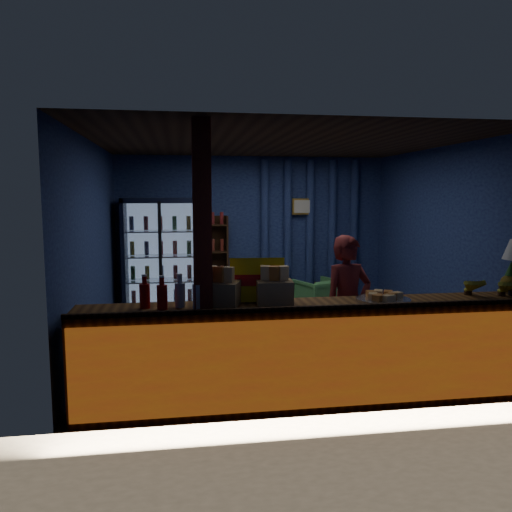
% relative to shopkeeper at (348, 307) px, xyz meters
% --- Properties ---
extents(ground, '(4.60, 4.60, 0.00)m').
position_rel_shopkeeper_xyz_m(ground, '(-0.50, 1.32, -0.76)').
color(ground, '#515154').
rests_on(ground, ground).
extents(room_walls, '(4.60, 4.60, 4.60)m').
position_rel_shopkeeper_xyz_m(room_walls, '(-0.50, 1.32, 0.81)').
color(room_walls, navy).
rests_on(room_walls, ground).
extents(counter, '(4.40, 0.57, 0.99)m').
position_rel_shopkeeper_xyz_m(counter, '(-0.50, -0.59, -0.29)').
color(counter, brown).
rests_on(counter, ground).
extents(support_post, '(0.16, 0.16, 2.60)m').
position_rel_shopkeeper_xyz_m(support_post, '(-1.55, -0.58, 0.54)').
color(support_post, maroon).
rests_on(support_post, ground).
extents(beverage_cooler, '(1.20, 0.62, 1.90)m').
position_rel_shopkeeper_xyz_m(beverage_cooler, '(-2.05, 3.24, 0.17)').
color(beverage_cooler, black).
rests_on(beverage_cooler, ground).
extents(bottle_shelf, '(0.50, 0.28, 1.60)m').
position_rel_shopkeeper_xyz_m(bottle_shelf, '(-1.20, 3.38, 0.03)').
color(bottle_shelf, '#3A2312').
rests_on(bottle_shelf, ground).
extents(curtain_folds, '(1.74, 0.14, 2.50)m').
position_rel_shopkeeper_xyz_m(curtain_folds, '(0.50, 3.46, 0.54)').
color(curtain_folds, navy).
rests_on(curtain_folds, room_walls).
extents(framed_picture, '(0.36, 0.04, 0.28)m').
position_rel_shopkeeper_xyz_m(framed_picture, '(0.35, 3.42, 0.99)').
color(framed_picture, gold).
rests_on(framed_picture, room_walls).
extents(shopkeeper, '(0.63, 0.49, 1.53)m').
position_rel_shopkeeper_xyz_m(shopkeeper, '(0.00, 0.00, 0.00)').
color(shopkeeper, maroon).
rests_on(shopkeeper, ground).
extents(green_chair, '(0.84, 0.85, 0.60)m').
position_rel_shopkeeper_xyz_m(green_chair, '(0.47, 2.77, -0.46)').
color(green_chair, '#51A253').
rests_on(green_chair, ground).
extents(side_table, '(0.57, 0.43, 0.60)m').
position_rel_shopkeeper_xyz_m(side_table, '(0.76, 2.85, -0.51)').
color(side_table, '#3A2312').
rests_on(side_table, ground).
extents(yellow_sign, '(0.52, 0.14, 0.41)m').
position_rel_shopkeeper_xyz_m(yellow_sign, '(-1.04, -0.42, 0.39)').
color(yellow_sign, yellow).
rests_on(yellow_sign, counter).
extents(soda_bottles, '(0.55, 0.17, 0.30)m').
position_rel_shopkeeper_xyz_m(soda_bottles, '(-1.83, -0.58, 0.31)').
color(soda_bottles, '#BD0F0C').
rests_on(soda_bottles, counter).
extents(snack_box_left, '(0.35, 0.29, 0.35)m').
position_rel_shopkeeper_xyz_m(snack_box_left, '(-0.89, -0.51, 0.31)').
color(snack_box_left, tan).
rests_on(snack_box_left, counter).
extents(snack_box_centre, '(0.40, 0.36, 0.36)m').
position_rel_shopkeeper_xyz_m(snack_box_centre, '(-1.39, -0.52, 0.31)').
color(snack_box_centre, tan).
rests_on(snack_box_centre, counter).
extents(pastry_tray, '(0.51, 0.51, 0.08)m').
position_rel_shopkeeper_xyz_m(pastry_tray, '(0.14, -0.59, 0.21)').
color(pastry_tray, silver).
rests_on(pastry_tray, counter).
extents(banana_bunches, '(0.86, 0.32, 0.19)m').
position_rel_shopkeeper_xyz_m(banana_bunches, '(1.40, -0.50, 0.28)').
color(banana_bunches, gold).
rests_on(banana_bunches, counter).
extents(pineapple, '(0.19, 0.19, 0.33)m').
position_rel_shopkeeper_xyz_m(pineapple, '(1.54, -0.45, 0.32)').
color(pineapple, '#8A6119').
rests_on(pineapple, counter).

